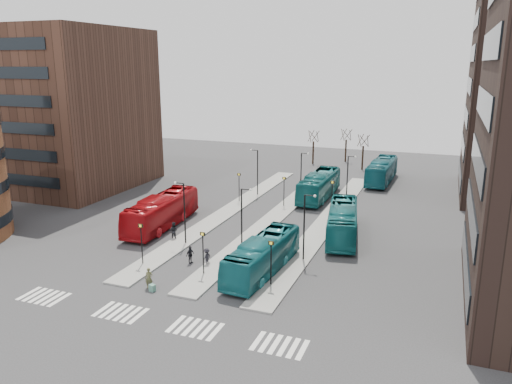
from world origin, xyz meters
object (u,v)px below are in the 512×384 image
(teal_bus_c, at_px, (343,221))
(teal_bus_d, at_px, (382,171))
(suitcase, at_px, (152,288))
(red_bus, at_px, (162,211))
(commuter_a, at_px, (174,231))
(commuter_c, at_px, (207,257))
(teal_bus_b, at_px, (319,185))
(traveller, at_px, (149,278))
(commuter_b, at_px, (190,255))
(teal_bus_a, at_px, (263,255))

(teal_bus_c, distance_m, teal_bus_d, 26.28)
(suitcase, xyz_separation_m, red_bus, (-7.66, 14.14, 1.48))
(commuter_a, bearing_deg, commuter_c, 138.69)
(teal_bus_b, distance_m, traveller, 31.97)
(commuter_c, bearing_deg, teal_bus_c, 152.97)
(traveller, relative_size, commuter_c, 1.09)
(suitcase, xyz_separation_m, teal_bus_c, (11.32, 17.86, 1.38))
(teal_bus_c, bearing_deg, teal_bus_d, 78.94)
(traveller, relative_size, commuter_b, 1.06)
(teal_bus_b, bearing_deg, suitcase, -99.00)
(commuter_c, bearing_deg, teal_bus_b, -175.63)
(red_bus, height_order, commuter_c, red_bus)
(suitcase, relative_size, commuter_c, 0.36)
(teal_bus_b, bearing_deg, traveller, -100.07)
(red_bus, height_order, commuter_a, red_bus)
(traveller, distance_m, commuter_c, 6.21)
(commuter_a, distance_m, commuter_c, 7.83)
(teal_bus_a, height_order, commuter_c, teal_bus_a)
(teal_bus_c, relative_size, commuter_b, 7.48)
(teal_bus_b, bearing_deg, commuter_c, -97.72)
(teal_bus_a, bearing_deg, teal_bus_b, 96.96)
(commuter_b, bearing_deg, traveller, -169.15)
(teal_bus_b, relative_size, commuter_a, 6.94)
(teal_bus_b, relative_size, commuter_b, 7.79)
(teal_bus_c, bearing_deg, traveller, -133.98)
(red_bus, relative_size, teal_bus_d, 1.01)
(teal_bus_c, xyz_separation_m, commuter_c, (-9.67, -11.62, -0.88))
(teal_bus_d, bearing_deg, traveller, -103.83)
(commuter_a, relative_size, commuter_c, 1.15)
(suitcase, distance_m, commuter_b, 6.11)
(teal_bus_b, bearing_deg, teal_bus_a, -86.17)
(teal_bus_d, bearing_deg, teal_bus_b, -115.77)
(teal_bus_d, distance_m, commuter_b, 39.85)
(teal_bus_c, bearing_deg, commuter_b, -143.43)
(traveller, distance_m, commuter_a, 11.39)
(teal_bus_b, bearing_deg, red_bus, -125.81)
(traveller, xyz_separation_m, commuter_b, (0.62, 5.67, -0.05))
(teal_bus_a, bearing_deg, commuter_c, -173.68)
(teal_bus_c, height_order, commuter_b, teal_bus_c)
(red_bus, height_order, teal_bus_d, red_bus)
(commuter_a, distance_m, commuter_b, 6.79)
(red_bus, bearing_deg, traveller, -65.68)
(teal_bus_d, xyz_separation_m, commuter_b, (-11.82, -38.04, -0.93))
(red_bus, xyz_separation_m, traveller, (7.12, -13.72, -0.91))
(commuter_b, xyz_separation_m, commuter_c, (1.56, 0.15, -0.02))
(commuter_c, bearing_deg, commuter_b, -71.69)
(teal_bus_c, distance_m, commuter_b, 16.29)
(teal_bus_d, bearing_deg, commuter_b, -105.21)
(traveller, bearing_deg, suitcase, -57.57)
(teal_bus_a, distance_m, commuter_b, 6.79)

